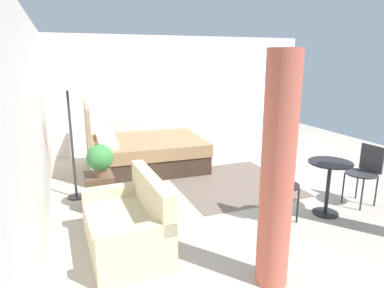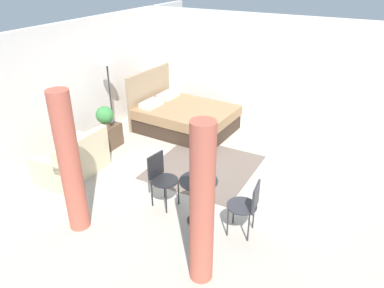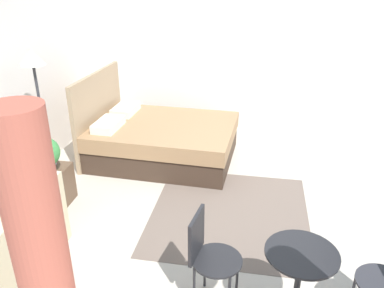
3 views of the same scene
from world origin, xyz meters
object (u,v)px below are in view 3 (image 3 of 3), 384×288
(bed, at_px, (159,139))
(couch, at_px, (5,251))
(nightstand, at_px, (53,186))
(vase, at_px, (52,157))
(potted_plant, at_px, (44,154))
(balcony_table, at_px, (299,276))
(floor_lamp, at_px, (35,75))
(cafe_chair_near_couch, at_px, (207,251))

(bed, height_order, couch, bed)
(nightstand, bearing_deg, vase, 10.91)
(potted_plant, xyz_separation_m, balcony_table, (-1.24, -2.83, -0.24))
(floor_lamp, bearing_deg, balcony_table, -120.23)
(balcony_table, bearing_deg, cafe_chair_near_couch, 80.88)
(potted_plant, height_order, floor_lamp, floor_lamp)
(couch, xyz_separation_m, floor_lamp, (1.73, 0.48, 1.24))
(potted_plant, height_order, cafe_chair_near_couch, potted_plant)
(cafe_chair_near_couch, bearing_deg, couch, 90.38)
(cafe_chair_near_couch, bearing_deg, bed, 22.40)
(couch, bearing_deg, balcony_table, -92.29)
(floor_lamp, xyz_separation_m, cafe_chair_near_couch, (-1.72, -2.41, -0.98))
(balcony_table, bearing_deg, vase, 63.05)
(vase, height_order, balcony_table, balcony_table)
(couch, bearing_deg, bed, -16.46)
(couch, relative_size, nightstand, 2.62)
(cafe_chair_near_couch, bearing_deg, floor_lamp, 54.49)
(potted_plant, distance_m, vase, 0.27)
(vase, xyz_separation_m, cafe_chair_near_couch, (-1.34, -2.13, -0.05))
(potted_plant, height_order, balcony_table, potted_plant)
(vase, distance_m, cafe_chair_near_couch, 2.52)
(nightstand, relative_size, cafe_chair_near_couch, 0.55)
(vase, bearing_deg, potted_plant, -168.01)
(balcony_table, relative_size, cafe_chair_near_couch, 0.83)
(couch, bearing_deg, vase, 8.25)
(couch, height_order, potted_plant, potted_plant)
(vase, bearing_deg, balcony_table, -116.95)
(nightstand, distance_m, cafe_chair_near_couch, 2.45)
(bed, xyz_separation_m, vase, (-1.38, 1.00, 0.28))
(vase, bearing_deg, nightstand, -169.09)
(bed, relative_size, nightstand, 4.46)
(vase, distance_m, floor_lamp, 1.04)
(couch, height_order, nightstand, couch)
(couch, height_order, vase, couch)
(potted_plant, xyz_separation_m, vase, (0.22, 0.05, -0.16))
(nightstand, height_order, potted_plant, potted_plant)
(potted_plant, bearing_deg, couch, -172.49)
(bed, xyz_separation_m, nightstand, (-1.50, 0.98, -0.07))
(bed, xyz_separation_m, cafe_chair_near_couch, (-2.72, -1.12, 0.23))
(balcony_table, bearing_deg, bed, 33.32)
(bed, relative_size, floor_lamp, 1.21)
(floor_lamp, relative_size, cafe_chair_near_couch, 2.05)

